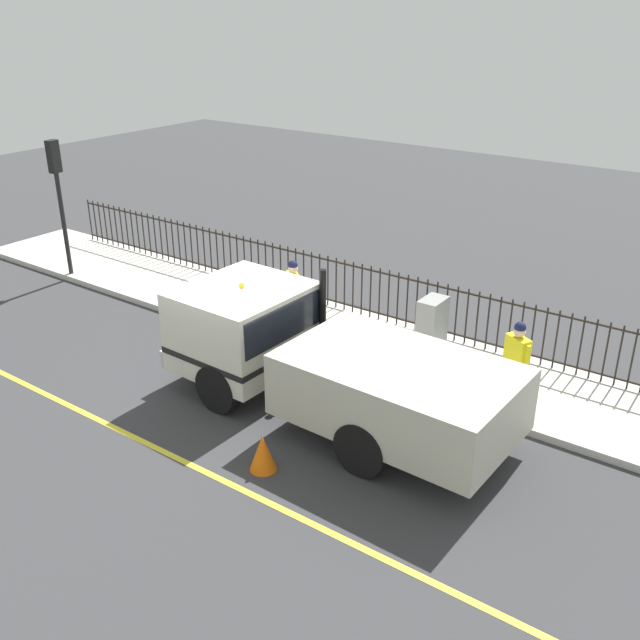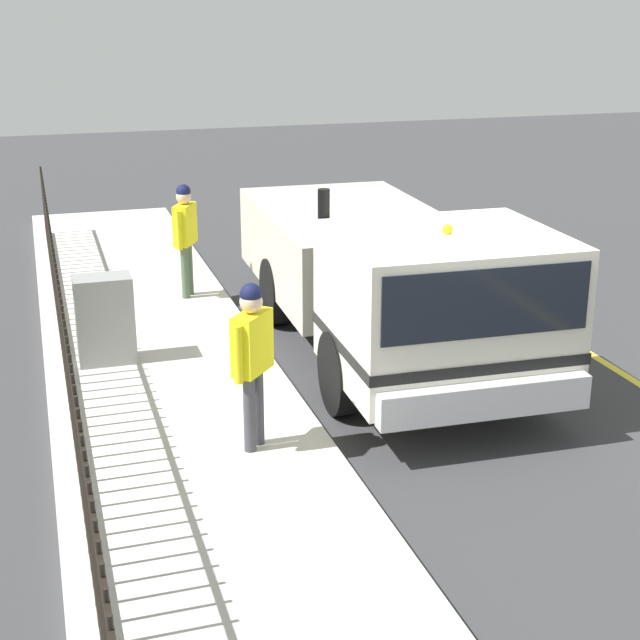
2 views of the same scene
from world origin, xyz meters
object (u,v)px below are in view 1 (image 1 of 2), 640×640
(worker_standing, at_px, (293,289))
(pedestrian_distant, at_px, (517,355))
(traffic_cone, at_px, (263,453))
(utility_cabinet, at_px, (432,322))
(work_truck, at_px, (311,354))
(traffic_light_near, at_px, (57,180))

(worker_standing, relative_size, pedestrian_distant, 1.01)
(pedestrian_distant, bearing_deg, traffic_cone, 86.10)
(utility_cabinet, bearing_deg, worker_standing, 112.76)
(work_truck, relative_size, traffic_light_near, 1.86)
(worker_standing, bearing_deg, pedestrian_distant, 39.49)
(work_truck, bearing_deg, traffic_light_near, 81.36)
(worker_standing, bearing_deg, utility_cabinet, 64.49)
(work_truck, distance_m, traffic_cone, 2.24)
(pedestrian_distant, relative_size, utility_cabinet, 1.56)
(work_truck, bearing_deg, utility_cabinet, -9.55)
(traffic_light_near, height_order, utility_cabinet, traffic_light_near)
(traffic_cone, bearing_deg, worker_standing, 31.86)
(work_truck, bearing_deg, traffic_cone, -164.62)
(worker_standing, xyz_separation_m, utility_cabinet, (1.22, -2.90, -0.51))
(pedestrian_distant, relative_size, traffic_light_near, 0.47)
(worker_standing, distance_m, traffic_cone, 5.19)
(worker_standing, relative_size, traffic_light_near, 0.47)
(worker_standing, xyz_separation_m, traffic_cone, (-4.35, -2.70, -0.89))
(worker_standing, xyz_separation_m, pedestrian_distant, (-0.21, -5.35, -0.01))
(work_truck, xyz_separation_m, worker_standing, (2.33, 2.20, 0.03))
(worker_standing, height_order, pedestrian_distant, worker_standing)
(worker_standing, xyz_separation_m, traffic_light_near, (-0.60, 7.45, 1.57))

